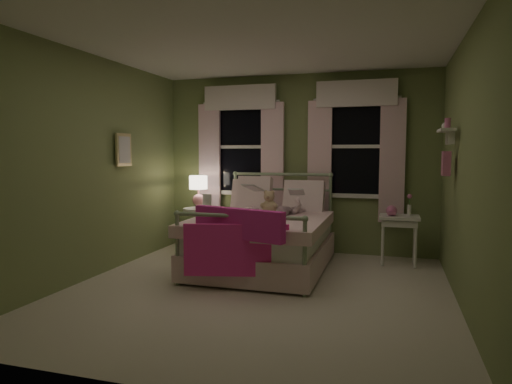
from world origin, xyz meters
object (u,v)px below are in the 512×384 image
(child_left, at_px, (253,191))
(nightstand_right, at_px, (399,223))
(teddy_bear, at_px, (269,204))
(bed, at_px, (263,239))
(child_right, at_px, (293,190))
(table_lamp, at_px, (198,187))
(nightstand_left, at_px, (199,224))

(child_left, relative_size, nightstand_right, 1.18)
(teddy_bear, height_order, nightstand_right, teddy_bear)
(bed, distance_m, child_left, 0.77)
(child_right, bearing_deg, table_lamp, 5.36)
(nightstand_left, bearing_deg, bed, -28.82)
(child_right, bearing_deg, child_left, 13.59)
(child_left, xyz_separation_m, nightstand_left, (-0.89, 0.21, -0.53))
(child_left, relative_size, teddy_bear, 2.36)
(child_left, height_order, nightstand_left, child_left)
(child_right, relative_size, table_lamp, 1.78)
(nightstand_left, height_order, table_lamp, table_lamp)
(bed, distance_m, nightstand_right, 1.79)
(child_left, height_order, child_right, child_right)
(bed, xyz_separation_m, child_right, (0.29, 0.43, 0.59))
(nightstand_left, bearing_deg, nightstand_right, 0.44)
(teddy_bear, xyz_separation_m, nightstand_left, (-1.17, 0.37, -0.37))
(child_left, xyz_separation_m, table_lamp, (-0.89, 0.21, 0.01))
(table_lamp, bearing_deg, bed, -28.82)
(bed, bearing_deg, child_left, 122.39)
(nightstand_right, bearing_deg, child_left, -173.13)
(bed, relative_size, table_lamp, 4.57)
(table_lamp, bearing_deg, child_right, -8.23)
(child_right, bearing_deg, nightstand_right, -156.76)
(child_right, distance_m, nightstand_left, 1.57)
(nightstand_right, bearing_deg, nightstand_left, -179.56)
(bed, bearing_deg, child_right, 56.58)
(teddy_bear, distance_m, nightstand_left, 1.29)
(nightstand_left, distance_m, table_lamp, 0.54)
(child_left, height_order, table_lamp, child_left)
(bed, distance_m, nightstand_left, 1.33)
(child_right, xyz_separation_m, nightstand_right, (1.36, 0.23, -0.42))
(nightstand_left, bearing_deg, child_right, -8.23)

